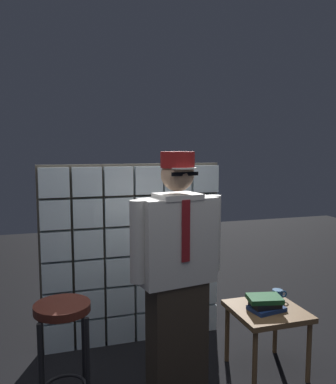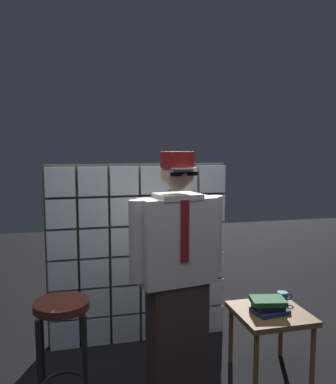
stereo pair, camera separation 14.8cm
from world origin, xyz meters
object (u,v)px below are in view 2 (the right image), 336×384
at_px(bar_stool, 62,332).
at_px(book_stack, 269,306).
at_px(standing_person, 177,272).
at_px(side_table, 270,319).
at_px(coffee_mug, 283,298).

relative_size(bar_stool, book_stack, 2.70).
height_order(bar_stool, book_stack, bar_stool).
xyz_separation_m(bar_stool, book_stack, (1.46, 0.11, -0.02)).
xyz_separation_m(standing_person, side_table, (0.74, 0.08, -0.44)).
xyz_separation_m(side_table, book_stack, (-0.03, -0.02, 0.12)).
relative_size(standing_person, coffee_mug, 13.35).
relative_size(bar_stool, coffee_mug, 6.10).
bearing_deg(side_table, standing_person, -173.70).
bearing_deg(bar_stool, book_stack, 4.28).
height_order(standing_person, side_table, standing_person).
relative_size(bar_stool, side_table, 1.48).
relative_size(side_table, book_stack, 1.82).
xyz_separation_m(standing_person, bar_stool, (-0.75, -0.05, -0.30)).
height_order(side_table, book_stack, book_stack).
bearing_deg(coffee_mug, bar_stool, -172.02).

